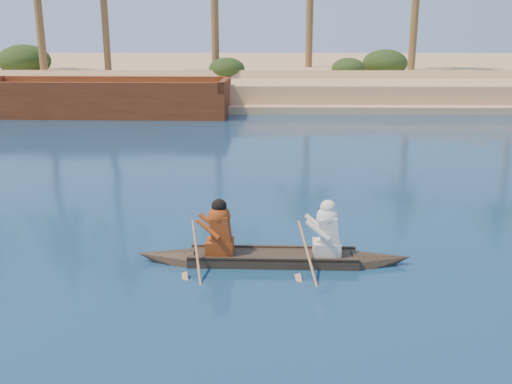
# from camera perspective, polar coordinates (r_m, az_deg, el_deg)

# --- Properties ---
(sandy_embankment) EXTENTS (150.00, 51.00, 1.50)m
(sandy_embankment) POSITION_cam_1_polar(r_m,az_deg,el_deg) (53.47, -4.98, 11.95)
(sandy_embankment) COLOR tan
(sandy_embankment) RESTS_ON ground
(shrub_cluster) EXTENTS (100.00, 6.00, 2.40)m
(shrub_cluster) POSITION_cam_1_polar(r_m,az_deg,el_deg) (38.19, -7.39, 11.44)
(shrub_cluster) COLOR black
(shrub_cluster) RESTS_ON ground
(canoe) EXTENTS (4.84, 0.73, 1.33)m
(canoe) POSITION_cam_1_polar(r_m,az_deg,el_deg) (10.05, 1.71, -5.72)
(canoe) COLOR #3C2D21
(canoe) RESTS_ON ground
(barge_mid) EXTENTS (12.26, 4.26, 2.03)m
(barge_mid) POSITION_cam_1_polar(r_m,az_deg,el_deg) (29.47, -14.87, 8.88)
(barge_mid) COLOR brown
(barge_mid) RESTS_ON ground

